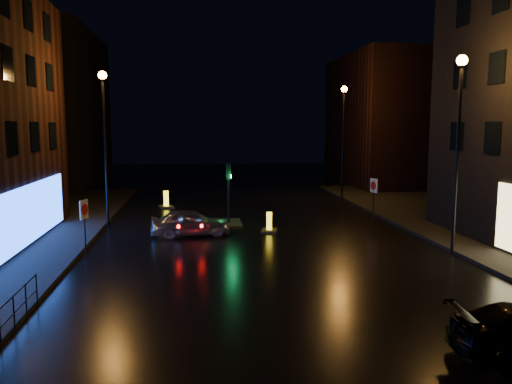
% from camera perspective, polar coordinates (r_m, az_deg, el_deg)
% --- Properties ---
extents(ground, '(120.00, 120.00, 0.00)m').
position_cam_1_polar(ground, '(14.99, 5.58, -14.01)').
color(ground, black).
rests_on(ground, ground).
extents(building_far_left, '(8.00, 16.00, 14.00)m').
position_cam_1_polar(building_far_left, '(50.28, -22.31, 8.70)').
color(building_far_left, black).
rests_on(building_far_left, ground).
extents(building_far_right, '(8.00, 14.00, 12.00)m').
position_cam_1_polar(building_far_right, '(49.07, 14.62, 7.89)').
color(building_far_right, black).
rests_on(building_far_right, ground).
extents(street_lamp_lfar, '(0.44, 0.44, 8.37)m').
position_cam_1_polar(street_lamp_lfar, '(27.97, -16.94, 7.35)').
color(street_lamp_lfar, black).
rests_on(street_lamp_lfar, ground).
extents(street_lamp_rnear, '(0.44, 0.44, 8.37)m').
position_cam_1_polar(street_lamp_rnear, '(22.44, 22.16, 7.16)').
color(street_lamp_rnear, black).
rests_on(street_lamp_rnear, ground).
extents(street_lamp_rfar, '(0.44, 0.44, 8.37)m').
position_cam_1_polar(street_lamp_rfar, '(37.23, 9.96, 7.53)').
color(street_lamp_rfar, black).
rests_on(street_lamp_rfar, ground).
extents(traffic_signal, '(1.40, 2.40, 3.45)m').
position_cam_1_polar(traffic_signal, '(28.10, -3.14, -2.71)').
color(traffic_signal, black).
rests_on(traffic_signal, ground).
extents(silver_hatchback, '(4.07, 1.91, 1.35)m').
position_cam_1_polar(silver_hatchback, '(25.41, -7.52, -3.47)').
color(silver_hatchback, '#B5B7BD').
rests_on(silver_hatchback, ground).
extents(bollard_near, '(1.05, 1.33, 1.03)m').
position_cam_1_polar(bollard_near, '(26.21, 1.52, -4.06)').
color(bollard_near, black).
rests_on(bollard_near, ground).
extents(bollard_far, '(1.17, 1.49, 1.14)m').
position_cam_1_polar(bollard_far, '(34.39, -10.23, -1.35)').
color(bollard_far, black).
rests_on(bollard_far, ground).
extents(road_sign_left, '(0.24, 0.58, 2.45)m').
position_cam_1_polar(road_sign_left, '(22.00, -19.04, -2.45)').
color(road_sign_left, black).
rests_on(road_sign_left, ground).
extents(road_sign_right, '(0.24, 0.59, 2.49)m').
position_cam_1_polar(road_sign_right, '(29.64, 13.29, 0.31)').
color(road_sign_right, black).
rests_on(road_sign_right, ground).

